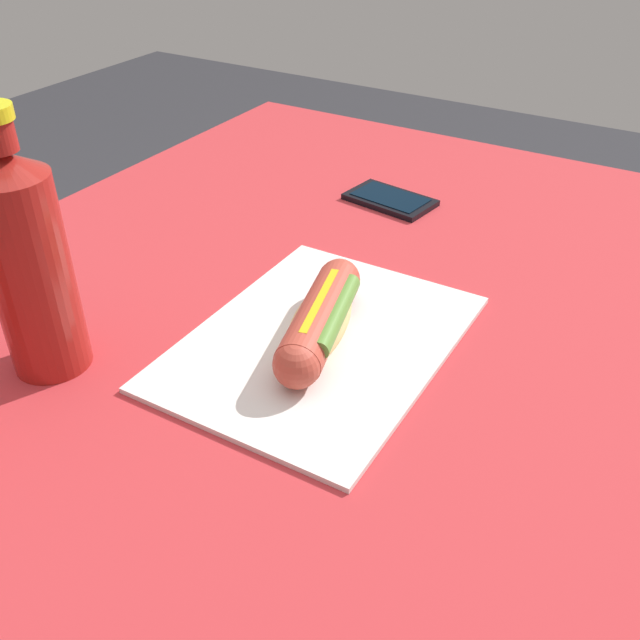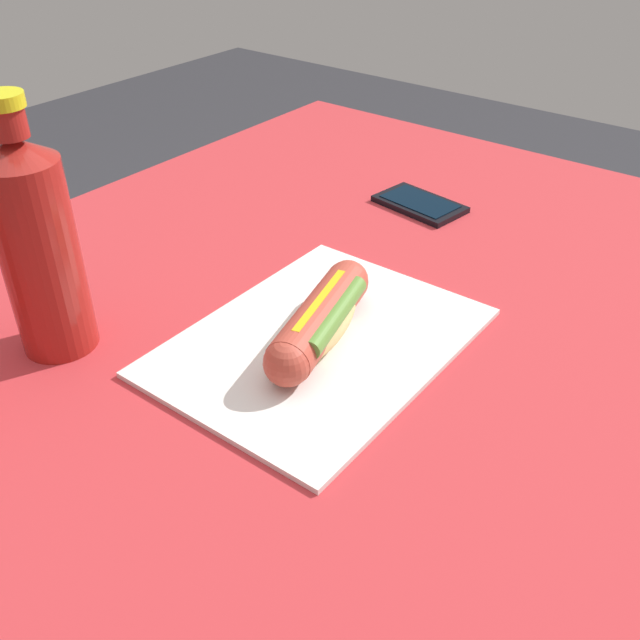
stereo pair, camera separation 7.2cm
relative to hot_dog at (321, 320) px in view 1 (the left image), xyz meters
name	(u,v)px [view 1 (the left image)]	position (x,y,z in m)	size (l,w,h in m)	color
dining_table	(307,384)	(-0.07, -0.06, -0.16)	(1.15, 0.88, 0.73)	brown
paper_wrapper	(320,342)	(0.00, 0.00, -0.03)	(0.33, 0.25, 0.01)	silver
hot_dog	(321,320)	(0.00, 0.00, 0.00)	(0.20, 0.09, 0.05)	#E5BC75
cell_phone	(390,200)	(-0.35, -0.09, -0.03)	(0.09, 0.13, 0.01)	black
soda_bottle	(28,262)	(0.16, -0.21, 0.08)	(0.07, 0.07, 0.26)	maroon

